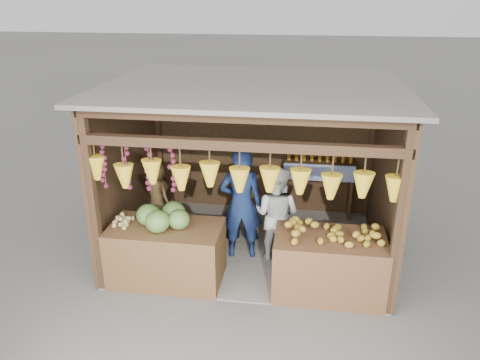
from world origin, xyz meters
name	(u,v)px	position (x,y,z in m)	size (l,w,h in m)	color
ground	(252,246)	(0.00, 0.00, 0.00)	(80.00, 80.00, 0.00)	#514F49
stall_structure	(250,151)	(-0.03, -0.04, 1.67)	(4.30, 3.30, 2.66)	slate
back_shelf	(319,172)	(1.05, 1.28, 0.87)	(1.25, 0.32, 1.32)	#382314
counter_left	(167,253)	(-1.10, -1.09, 0.42)	(1.58, 0.85, 0.85)	#4E351A
counter_right	(328,265)	(1.18, -1.08, 0.43)	(1.48, 0.85, 0.86)	#51311B
stool	(160,232)	(-1.56, 0.02, 0.14)	(0.30, 0.30, 0.28)	black
man_standing	(241,204)	(-0.13, -0.30, 0.89)	(0.65, 0.43, 1.79)	#13224A
woman_standing	(276,214)	(0.40, -0.28, 0.76)	(0.74, 0.57, 1.51)	silver
vendor_seated	(157,194)	(-1.56, 0.02, 0.83)	(0.54, 0.35, 1.10)	brown
melon_pile	(164,216)	(-1.10, -1.08, 1.01)	(1.00, 0.50, 0.32)	#214D14
tanfruit_pile	(123,221)	(-1.69, -1.11, 0.91)	(0.34, 0.40, 0.13)	#A08F4A
mango_pile	(334,230)	(1.21, -1.08, 0.97)	(1.40, 0.64, 0.22)	#C17519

